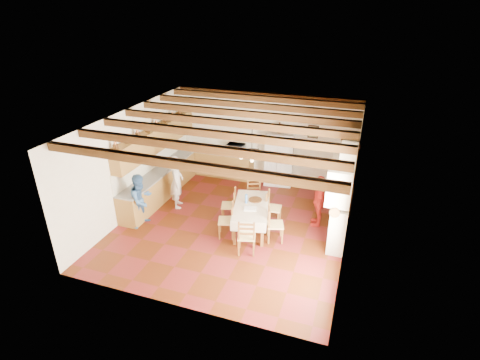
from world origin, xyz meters
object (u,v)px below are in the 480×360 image
chair_left_near (226,220)px  person_man (177,182)px  hutch (346,174)px  chair_right_far (274,208)px  chair_end_near (247,236)px  chair_end_far (254,196)px  person_woman_red (319,201)px  microwave (236,149)px  chair_right_near (275,224)px  refrigerator (279,158)px  dining_table (251,208)px  chair_left_far (229,205)px  person_woman_blue (141,200)px

chair_left_near → person_man: person_man is taller
hutch → chair_right_far: size_ratio=2.23×
chair_end_near → chair_end_far: same height
chair_right_far → chair_end_far: bearing=50.7°
person_woman_red → person_man: bearing=-91.8°
chair_end_near → person_man: size_ratio=0.59×
chair_right_far → microwave: microwave is taller
chair_right_near → chair_right_far: bearing=-0.3°
hutch → person_man: hutch is taller
chair_left_near → chair_right_far: size_ratio=1.00×
refrigerator → chair_end_near: size_ratio=1.87×
chair_right_near → person_woman_red: person_woman_red is taller
refrigerator → person_woman_red: 2.77m
chair_end_far → person_woman_red: bearing=-30.4°
hutch → dining_table: (-2.22, -2.08, -0.41)m
refrigerator → dining_table: refrigerator is taller
microwave → hutch: bearing=-12.6°
chair_right_far → chair_end_near: (-0.27, -1.53, 0.00)m
chair_left_far → chair_end_far: 0.91m
refrigerator → person_woman_red: bearing=-60.0°
dining_table → chair_end_far: (-0.21, 1.01, -0.18)m
chair_right_far → person_man: bearing=86.2°
chair_end_far → dining_table: bearing=-103.5°
person_man → microwave: bearing=-42.7°
microwave → chair_right_near: bearing=-54.3°
dining_table → microwave: (-1.50, 3.00, 0.40)m
chair_end_near → person_woman_blue: size_ratio=0.64×
chair_left_far → person_woman_blue: 2.38m
dining_table → chair_right_near: bearing=-20.9°
chair_end_near → chair_end_far: 2.07m
chair_right_near → chair_end_near: same height
chair_end_far → person_woman_blue: bearing=-172.6°
chair_end_far → hutch: bearing=-1.6°
chair_left_far → person_woman_red: person_woman_red is taller
person_woman_blue → chair_right_near: bearing=-71.8°
hutch → chair_end_far: hutch is taller
refrigerator → chair_right_near: bearing=-84.3°
dining_table → person_woman_blue: 2.98m
person_woman_red → refrigerator: bearing=-150.1°
person_man → person_woman_blue: 1.29m
chair_right_far → person_woman_blue: bearing=105.9°
chair_end_near → chair_left_near: bearing=-49.2°
refrigerator → chair_right_far: refrigerator is taller
person_man → chair_left_near: bearing=-139.3°
chair_left_near → person_woman_blue: size_ratio=0.64×
dining_table → person_man: 2.51m
chair_right_near → chair_right_far: (-0.25, 0.80, 0.00)m
hutch → dining_table: size_ratio=1.16×
chair_left_near → chair_end_far: 1.55m
chair_right_near → person_woman_blue: (-3.63, -0.43, 0.27)m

